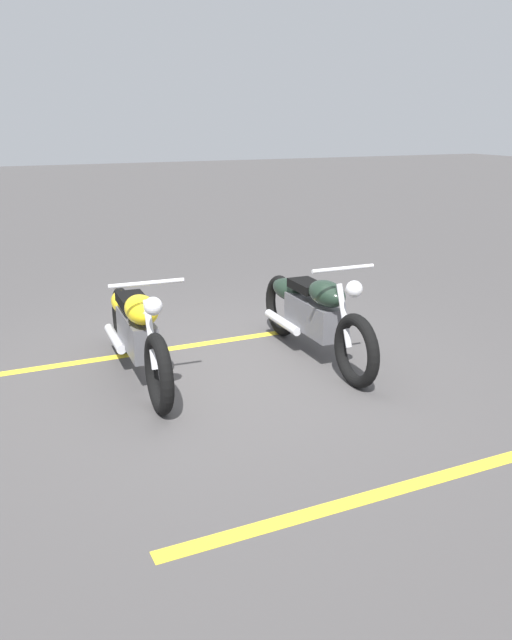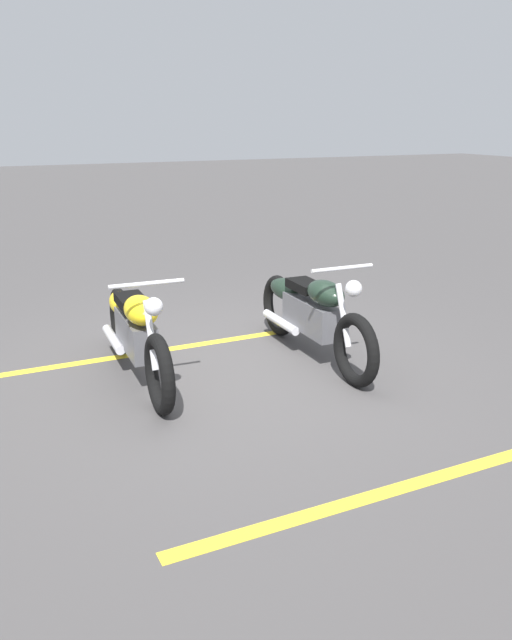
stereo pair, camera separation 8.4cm
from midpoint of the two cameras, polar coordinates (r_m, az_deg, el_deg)
ground_plane at (r=6.21m, az=-2.56°, el=-4.35°), size 60.00×60.00×0.00m
motorcycle_bright_foreground at (r=5.98m, az=-11.04°, el=-0.81°), size 2.23×0.62×1.04m
motorcycle_dark_foreground at (r=6.42m, az=4.47°, el=0.73°), size 2.23×0.62×1.04m
parking_stripe_near at (r=6.76m, az=-8.66°, el=-2.65°), size 0.16×3.20×0.01m
parking_stripe_mid at (r=4.40m, az=11.77°, el=-14.43°), size 0.16×3.20×0.01m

